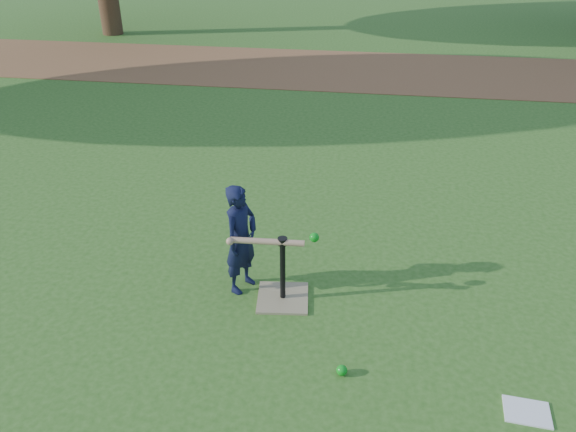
# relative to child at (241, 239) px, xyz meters

# --- Properties ---
(ground) EXTENTS (80.00, 80.00, 0.00)m
(ground) POSITION_rel_child_xyz_m (0.51, -0.24, -0.49)
(ground) COLOR #285116
(ground) RESTS_ON ground
(dirt_strip) EXTENTS (24.00, 3.00, 0.01)m
(dirt_strip) POSITION_rel_child_xyz_m (0.51, 7.26, -0.49)
(dirt_strip) COLOR brown
(dirt_strip) RESTS_ON ground
(child) EXTENTS (0.36, 0.43, 0.99)m
(child) POSITION_rel_child_xyz_m (0.00, 0.00, 0.00)
(child) COLOR black
(child) RESTS_ON ground
(wiffle_ball_ground) EXTENTS (0.08, 0.08, 0.08)m
(wiffle_ball_ground) POSITION_rel_child_xyz_m (0.93, -0.92, -0.45)
(wiffle_ball_ground) COLOR #0C8716
(wiffle_ball_ground) RESTS_ON ground
(clipboard) EXTENTS (0.32, 0.25, 0.01)m
(clipboard) POSITION_rel_child_xyz_m (2.18, -1.08, -0.49)
(clipboard) COLOR white
(clipboard) RESTS_ON ground
(batting_tee) EXTENTS (0.47, 0.47, 0.61)m
(batting_tee) POSITION_rel_child_xyz_m (0.37, -0.12, -0.38)
(batting_tee) COLOR #8B7C58
(batting_tee) RESTS_ON ground
(swing_action) EXTENTS (0.74, 0.20, 0.09)m
(swing_action) POSITION_rel_child_xyz_m (0.30, -0.13, 0.09)
(swing_action) COLOR #A27E5F
(swing_action) RESTS_ON ground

